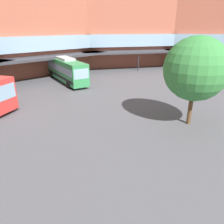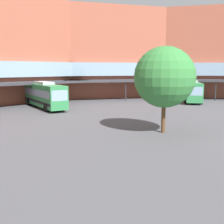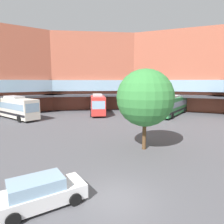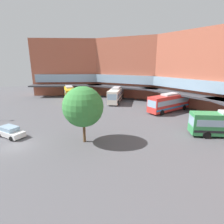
% 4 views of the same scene
% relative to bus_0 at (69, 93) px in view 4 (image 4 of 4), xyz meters
% --- Properties ---
extents(ground_plane, '(128.04, 128.04, 0.00)m').
position_rel_bus_0_xyz_m(ground_plane, '(28.03, -10.71, -1.92)').
color(ground_plane, '#515156').
extents(station_building, '(86.61, 43.80, 17.31)m').
position_rel_bus_0_xyz_m(station_building, '(28.03, 15.28, 6.31)').
color(station_building, '#AD5942').
rests_on(station_building, ground).
extents(bus_0, '(12.60, 3.39, 3.79)m').
position_rel_bus_0_xyz_m(bus_0, '(0.00, 0.00, 0.00)').
color(bus_0, gold).
rests_on(bus_0, ground).
extents(bus_2, '(5.14, 11.30, 3.95)m').
position_rel_bus_0_xyz_m(bus_2, '(21.05, 18.48, 0.08)').
color(bus_2, red).
rests_on(bus_2, ground).
extents(bus_4, '(11.56, 8.53, 3.92)m').
position_rel_bus_0_xyz_m(bus_4, '(7.75, 11.41, 0.06)').
color(bus_4, silver).
rests_on(bus_4, ground).
extents(parked_car, '(4.53, 4.20, 1.53)m').
position_rel_bus_0_xyz_m(parked_car, '(24.28, -11.83, -1.18)').
color(parked_car, silver).
rests_on(parked_car, ground).
extents(plaza_tree, '(5.30, 5.30, 7.55)m').
position_rel_bus_0_xyz_m(plaza_tree, '(29.80, -2.19, 2.97)').
color(plaza_tree, brown).
rests_on(plaza_tree, ground).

